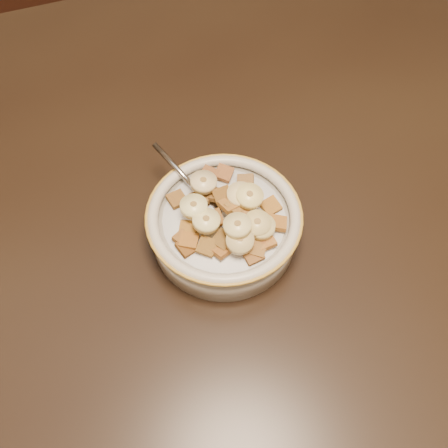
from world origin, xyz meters
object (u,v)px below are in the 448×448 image
object	(u,v)px
table	(195,183)
spoon	(208,202)
chair	(66,54)
cereal_bowl	(224,228)

from	to	relation	value
table	spoon	world-z (taller)	spoon
chair	spoon	world-z (taller)	chair
table	chair	bearing A→B (deg)	99.66
spoon	cereal_bowl	bearing A→B (deg)	90.00
cereal_bowl	spoon	distance (m)	0.04
chair	spoon	bearing A→B (deg)	-104.59
chair	spoon	xyz separation A→B (m)	(0.13, -0.79, 0.35)
chair	spoon	size ratio (longest dim) A/B	21.41
table	spoon	size ratio (longest dim) A/B	33.55
table	cereal_bowl	distance (m)	0.11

